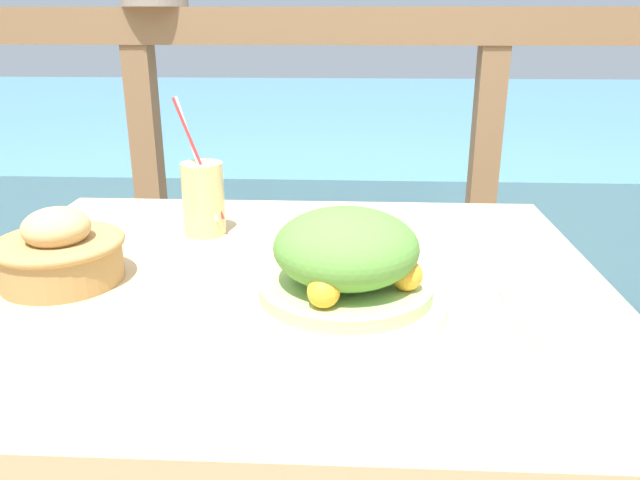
% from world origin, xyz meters
% --- Properties ---
extents(patio_table, '(0.96, 0.82, 0.76)m').
position_xyz_m(patio_table, '(0.00, 0.00, 0.64)').
color(patio_table, tan).
rests_on(patio_table, ground_plane).
extents(railing_fence, '(2.80, 0.08, 1.14)m').
position_xyz_m(railing_fence, '(0.00, 0.80, 0.81)').
color(railing_fence, brown).
rests_on(railing_fence, ground_plane).
extents(sea_backdrop, '(12.00, 4.00, 0.58)m').
position_xyz_m(sea_backdrop, '(0.00, 3.30, 0.29)').
color(sea_backdrop, teal).
rests_on(sea_backdrop, ground_plane).
extents(salad_plate, '(0.27, 0.27, 0.13)m').
position_xyz_m(salad_plate, '(0.10, -0.10, 0.81)').
color(salad_plate, silver).
rests_on(salad_plate, patio_table).
extents(drink_glass, '(0.08, 0.07, 0.24)m').
position_xyz_m(drink_glass, '(-0.16, 0.19, 0.82)').
color(drink_glass, '#DBCC7F').
rests_on(drink_glass, patio_table).
extents(bread_basket, '(0.18, 0.18, 0.11)m').
position_xyz_m(bread_basket, '(-0.32, -0.03, 0.80)').
color(bread_basket, '#AD7F47').
rests_on(bread_basket, patio_table).
extents(fork, '(0.02, 0.18, 0.00)m').
position_xyz_m(fork, '(0.29, -0.10, 0.76)').
color(fork, silver).
rests_on(fork, patio_table).
extents(knife, '(0.04, 0.18, 0.00)m').
position_xyz_m(knife, '(0.33, -0.14, 0.76)').
color(knife, silver).
rests_on(knife, patio_table).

